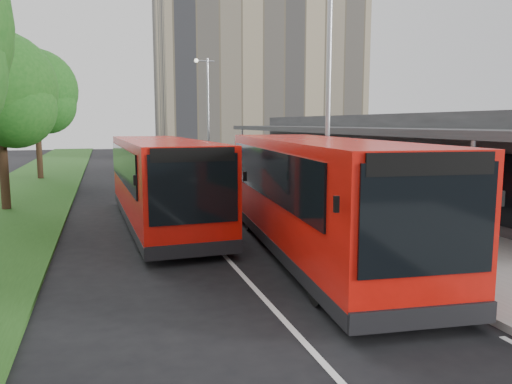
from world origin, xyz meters
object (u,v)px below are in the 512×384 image
(car_far, at_px, (126,150))
(lamp_post_far, at_px, (207,107))
(tree_far, at_px, (36,96))
(litter_bin, at_px, (271,182))
(lamp_post_near, at_px, (326,89))
(bus_main, at_px, (317,197))
(bollard, at_px, (235,170))
(bus_second, at_px, (162,182))
(car_near, at_px, (150,153))

(car_far, bearing_deg, lamp_post_far, -68.27)
(tree_far, distance_m, litter_bin, 16.61)
(lamp_post_near, height_order, bus_main, lamp_post_near)
(litter_bin, height_order, car_far, car_far)
(lamp_post_near, height_order, bollard, lamp_post_near)
(tree_far, relative_size, bus_main, 0.72)
(litter_bin, bearing_deg, bollard, 91.99)
(lamp_post_near, xyz_separation_m, lamp_post_far, (0.00, 20.00, 0.00))
(litter_bin, relative_size, car_far, 0.23)
(lamp_post_near, relative_size, bollard, 8.18)
(bus_second, height_order, litter_bin, bus_second)
(car_near, bearing_deg, lamp_post_near, -84.79)
(car_near, xyz_separation_m, car_far, (-2.03, 7.17, -0.01))
(lamp_post_near, distance_m, car_far, 42.60)
(bus_main, distance_m, bus_second, 6.40)
(bus_main, distance_m, car_far, 45.47)
(bus_main, relative_size, bollard, 11.68)
(tree_far, relative_size, lamp_post_near, 1.03)
(bus_second, bearing_deg, litter_bin, 44.29)
(tree_far, height_order, lamp_post_far, tree_far)
(tree_far, xyz_separation_m, bus_second, (5.86, -16.96, -3.76))
(tree_far, distance_m, car_far, 24.40)
(lamp_post_near, xyz_separation_m, bollard, (0.84, 15.38, -4.08))
(lamp_post_far, bearing_deg, car_near, 100.38)
(bollard, bearing_deg, tree_far, 162.94)
(litter_bin, relative_size, car_near, 0.23)
(tree_far, distance_m, bus_main, 24.46)
(bollard, distance_m, car_far, 27.34)
(lamp_post_far, relative_size, car_far, 2.10)
(lamp_post_far, height_order, car_far, lamp_post_far)
(lamp_post_near, distance_m, bus_main, 4.77)
(tree_far, relative_size, litter_bin, 9.52)
(bus_second, bearing_deg, tree_far, 106.63)
(lamp_post_near, distance_m, bollard, 15.93)
(bus_second, relative_size, litter_bin, 12.52)
(lamp_post_far, bearing_deg, tree_far, -175.13)
(bus_second, height_order, car_far, bus_second)
(litter_bin, bearing_deg, car_near, 98.29)
(bollard, bearing_deg, bus_main, -97.79)
(litter_bin, bearing_deg, lamp_post_near, -96.91)
(tree_far, height_order, litter_bin, tree_far)
(tree_far, xyz_separation_m, bus_main, (9.43, -22.27, -3.68))
(lamp_post_far, relative_size, bus_main, 0.70)
(lamp_post_far, distance_m, car_near, 15.75)
(lamp_post_near, relative_size, lamp_post_far, 1.00)
(lamp_post_far, distance_m, litter_bin, 11.96)
(tree_far, height_order, bus_second, tree_far)
(car_near, bearing_deg, bus_second, -93.67)
(bollard, height_order, car_near, car_near)
(lamp_post_near, xyz_separation_m, bus_main, (-1.70, -3.22, -3.09))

